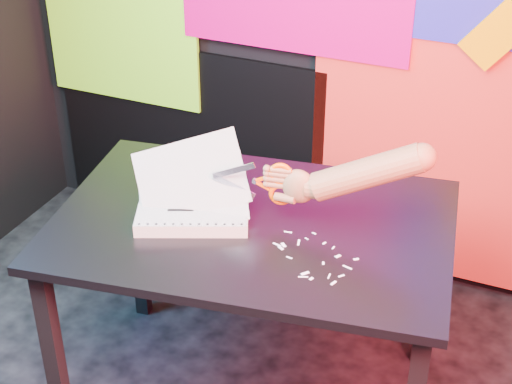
% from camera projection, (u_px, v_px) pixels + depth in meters
% --- Properties ---
extents(room, '(3.01, 3.01, 2.71)m').
position_uv_depth(room, '(161.00, 114.00, 1.69)').
color(room, black).
rests_on(room, ground).
extents(backdrop, '(2.88, 0.05, 2.08)m').
position_uv_depth(backdrop, '(368.00, 60.00, 3.02)').
color(backdrop, red).
rests_on(backdrop, ground).
extents(work_table, '(1.34, 1.00, 0.75)m').
position_uv_depth(work_table, '(253.00, 244.00, 2.47)').
color(work_table, black).
rests_on(work_table, ground).
extents(printout_stack, '(0.43, 0.37, 0.26)m').
position_uv_depth(printout_stack, '(193.00, 208.00, 2.44)').
color(printout_stack, beige).
rests_on(printout_stack, work_table).
extents(scissors, '(0.25, 0.05, 0.15)m').
position_uv_depth(scissors, '(275.00, 183.00, 2.36)').
color(scissors, silver).
rests_on(scissors, printout_stack).
extents(hand_forearm, '(0.48, 0.15, 0.24)m').
position_uv_depth(hand_forearm, '(356.00, 175.00, 2.28)').
color(hand_forearm, brown).
rests_on(hand_forearm, work_table).
extents(paper_clippings, '(0.26, 0.23, 0.00)m').
position_uv_depth(paper_clippings, '(311.00, 257.00, 2.26)').
color(paper_clippings, white).
rests_on(paper_clippings, work_table).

